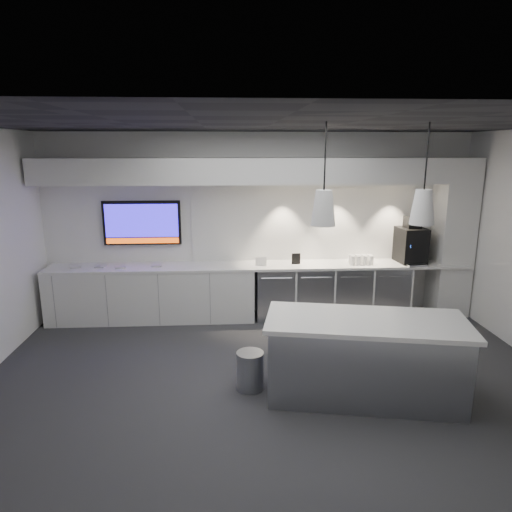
{
  "coord_description": "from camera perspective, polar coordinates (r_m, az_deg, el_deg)",
  "views": [
    {
      "loc": [
        -0.49,
        -4.99,
        2.75
      ],
      "look_at": [
        -0.12,
        1.1,
        1.3
      ],
      "focal_mm": 32.0,
      "sensor_mm": 36.0,
      "label": 1
    }
  ],
  "objects": [
    {
      "name": "floor",
      "position": [
        5.72,
        1.94,
        -15.36
      ],
      "size": [
        7.0,
        7.0,
        0.0
      ],
      "primitive_type": "plane",
      "color": "#2E2E31",
      "rests_on": "ground"
    },
    {
      "name": "ceiling",
      "position": [
        5.02,
        2.22,
        16.23
      ],
      "size": [
        7.0,
        7.0,
        0.0
      ],
      "primitive_type": "plane",
      "rotation": [
        3.14,
        0.0,
        0.0
      ],
      "color": "black",
      "rests_on": "wall_back"
    },
    {
      "name": "wall_back",
      "position": [
        7.61,
        0.28,
        3.92
      ],
      "size": [
        7.0,
        0.0,
        7.0
      ],
      "primitive_type": "plane",
      "rotation": [
        1.57,
        0.0,
        0.0
      ],
      "color": "white",
      "rests_on": "floor"
    },
    {
      "name": "wall_front",
      "position": [
        2.83,
        7.0,
        -12.89
      ],
      "size": [
        7.0,
        0.0,
        7.0
      ],
      "primitive_type": "plane",
      "rotation": [
        -1.57,
        0.0,
        0.0
      ],
      "color": "white",
      "rests_on": "floor"
    },
    {
      "name": "back_counter",
      "position": [
        7.42,
        0.44,
        -1.22
      ],
      "size": [
        6.8,
        0.65,
        0.04
      ],
      "primitive_type": "cube",
      "color": "white",
      "rests_on": "left_base_cabinets"
    },
    {
      "name": "left_base_cabinets",
      "position": [
        7.64,
        -12.83,
        -4.65
      ],
      "size": [
        3.3,
        0.63,
        0.86
      ],
      "primitive_type": "cube",
      "color": "silver",
      "rests_on": "floor"
    },
    {
      "name": "fridge_unit_a",
      "position": [
        7.57,
        2.32,
        -4.52
      ],
      "size": [
        0.6,
        0.61,
        0.85
      ],
      "primitive_type": "cube",
      "color": "#96999E",
      "rests_on": "floor"
    },
    {
      "name": "fridge_unit_b",
      "position": [
        7.66,
        7.03,
        -4.41
      ],
      "size": [
        0.6,
        0.61,
        0.85
      ],
      "primitive_type": "cube",
      "color": "#96999E",
      "rests_on": "floor"
    },
    {
      "name": "fridge_unit_c",
      "position": [
        7.79,
        11.61,
        -4.26
      ],
      "size": [
        0.6,
        0.61,
        0.85
      ],
      "primitive_type": "cube",
      "color": "#96999E",
      "rests_on": "floor"
    },
    {
      "name": "fridge_unit_d",
      "position": [
        7.98,
        15.99,
        -4.1
      ],
      "size": [
        0.6,
        0.61,
        0.85
      ],
      "primitive_type": "cube",
      "color": "#96999E",
      "rests_on": "floor"
    },
    {
      "name": "backsplash",
      "position": [
        7.75,
        9.2,
        4.3
      ],
      "size": [
        4.6,
        0.03,
        1.3
      ],
      "primitive_type": "cube",
      "color": "silver",
      "rests_on": "wall_back"
    },
    {
      "name": "soffit",
      "position": [
        7.22,
        0.44,
        10.59
      ],
      "size": [
        6.9,
        0.6,
        0.4
      ],
      "primitive_type": "cube",
      "color": "silver",
      "rests_on": "wall_back"
    },
    {
      "name": "column",
      "position": [
        8.21,
        23.33,
        2.1
      ],
      "size": [
        0.55,
        0.55,
        2.6
      ],
      "primitive_type": "cube",
      "color": "silver",
      "rests_on": "floor"
    },
    {
      "name": "wall_tv",
      "position": [
        7.67,
        -14.05,
        4.04
      ],
      "size": [
        1.25,
        0.07,
        0.72
      ],
      "color": "black",
      "rests_on": "wall_back"
    },
    {
      "name": "island",
      "position": [
        5.34,
        13.4,
        -12.3
      ],
      "size": [
        2.32,
        1.33,
        0.93
      ],
      "rotation": [
        0.0,
        0.0,
        -0.19
      ],
      "color": "#96999E",
      "rests_on": "floor"
    },
    {
      "name": "bin",
      "position": [
        5.47,
        -0.74,
        -14.11
      ],
      "size": [
        0.35,
        0.35,
        0.45
      ],
      "primitive_type": "cylinder",
      "rotation": [
        0.0,
        0.0,
        0.1
      ],
      "color": "#96999E",
      "rests_on": "floor"
    },
    {
      "name": "coffee_machine",
      "position": [
        7.94,
        18.81,
        1.49
      ],
      "size": [
        0.46,
        0.62,
        0.76
      ],
      "rotation": [
        0.0,
        0.0,
        0.09
      ],
      "color": "black",
      "rests_on": "back_counter"
    },
    {
      "name": "sign_black",
      "position": [
        7.45,
        5.02,
        -0.35
      ],
      "size": [
        0.14,
        0.03,
        0.18
      ],
      "primitive_type": "cube",
      "rotation": [
        0.0,
        0.0,
        0.04
      ],
      "color": "black",
      "rests_on": "back_counter"
    },
    {
      "name": "sign_white",
      "position": [
        7.34,
        0.64,
        -0.67
      ],
      "size": [
        0.18,
        0.05,
        0.14
      ],
      "primitive_type": "cube",
      "rotation": [
        0.0,
        0.0,
        -0.16
      ],
      "color": "white",
      "rests_on": "back_counter"
    },
    {
      "name": "cup_cluster",
      "position": [
        7.61,
        12.99,
        -0.46
      ],
      "size": [
        0.38,
        0.18,
        0.15
      ],
      "primitive_type": null,
      "color": "white",
      "rests_on": "back_counter"
    },
    {
      "name": "tray_a",
      "position": [
        7.78,
        -21.65,
        -1.25
      ],
      "size": [
        0.2,
        0.2,
        0.02
      ],
      "primitive_type": "cube",
      "rotation": [
        0.0,
        0.0,
        0.33
      ],
      "color": "#B3B3B3",
      "rests_on": "back_counter"
    },
    {
      "name": "tray_b",
      "position": [
        7.66,
        -18.85,
        -1.23
      ],
      "size": [
        0.18,
        0.18,
        0.02
      ],
      "primitive_type": "cube",
      "rotation": [
        0.0,
        0.0,
        -0.1
      ],
      "color": "#B3B3B3",
      "rests_on": "back_counter"
    },
    {
      "name": "tray_c",
      "position": [
        7.53,
        -16.6,
        -1.32
      ],
      "size": [
        0.2,
        0.2,
        0.02
      ],
      "primitive_type": "cube",
      "rotation": [
        0.0,
        0.0,
        0.29
      ],
      "color": "#B3B3B3",
      "rests_on": "back_counter"
    },
    {
      "name": "tray_d",
      "position": [
        7.47,
        -12.3,
        -1.17
      ],
      "size": [
        0.17,
        0.17,
        0.02
      ],
      "primitive_type": "cube",
      "rotation": [
        0.0,
        0.0,
        0.1
      ],
      "color": "#B3B3B3",
      "rests_on": "back_counter"
    },
    {
      "name": "pendant_left",
      "position": [
        4.73,
        8.43,
        6.02
      ],
      "size": [
        0.25,
        0.25,
        1.06
      ],
      "color": "silver",
      "rests_on": "ceiling"
    },
    {
      "name": "pendant_right",
      "position": [
        5.05,
        20.12,
        5.8
      ],
      "size": [
        0.25,
        0.25,
        1.06
      ],
      "color": "silver",
      "rests_on": "ceiling"
    }
  ]
}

